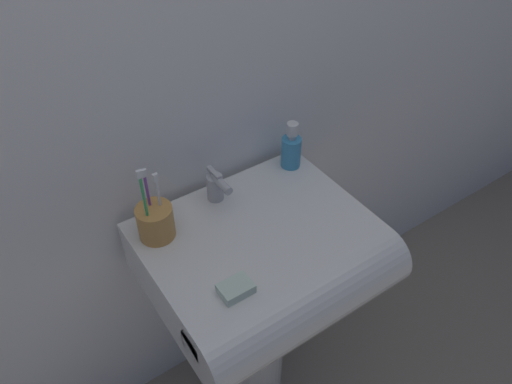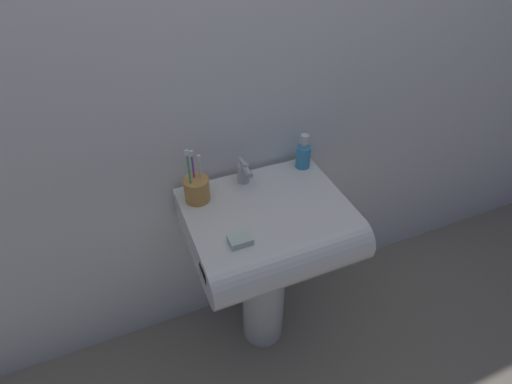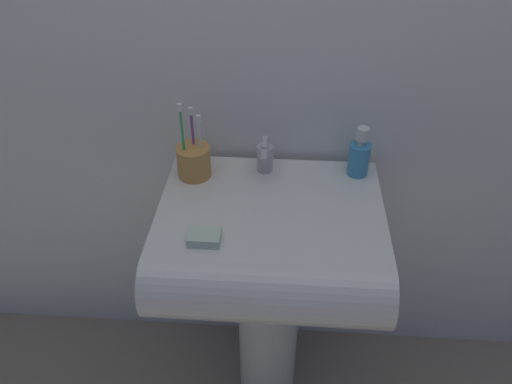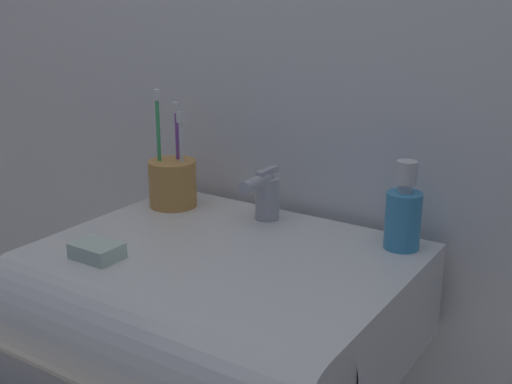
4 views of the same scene
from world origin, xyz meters
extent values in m
plane|color=gray|center=(0.00, 0.00, 0.00)|extent=(6.00, 6.00, 0.00)
cube|color=white|center=(0.00, 0.25, 1.20)|extent=(5.00, 0.05, 2.40)
cylinder|color=white|center=(0.00, 0.00, 0.32)|extent=(0.18, 0.18, 0.64)
cube|color=white|center=(0.00, 0.00, 0.72)|extent=(0.57, 0.41, 0.16)
cylinder|color=white|center=(0.00, -0.20, 0.72)|extent=(0.57, 0.16, 0.16)
cylinder|color=#B7B7BC|center=(-0.02, 0.15, 0.84)|extent=(0.04, 0.04, 0.08)
cylinder|color=#B7B7BC|center=(-0.02, 0.11, 0.88)|extent=(0.02, 0.07, 0.02)
cube|color=#B7B7BC|center=(-0.02, 0.15, 0.89)|extent=(0.01, 0.06, 0.01)
cylinder|color=#D19347|center=(-0.21, 0.11, 0.85)|extent=(0.09, 0.09, 0.09)
cylinder|color=#3FB266|center=(-0.23, 0.10, 0.91)|extent=(0.01, 0.01, 0.19)
cube|color=white|center=(-0.23, 0.10, 1.01)|extent=(0.01, 0.01, 0.02)
cylinder|color=white|center=(-0.19, 0.12, 0.89)|extent=(0.01, 0.01, 0.15)
cube|color=white|center=(-0.19, 0.12, 0.97)|extent=(0.01, 0.01, 0.02)
cylinder|color=purple|center=(-0.21, 0.13, 0.90)|extent=(0.01, 0.01, 0.16)
cube|color=white|center=(-0.21, 0.13, 0.99)|extent=(0.01, 0.01, 0.02)
cylinder|color=#3F99CC|center=(0.23, 0.15, 0.85)|extent=(0.06, 0.06, 0.09)
cylinder|color=silver|center=(0.23, 0.15, 0.90)|extent=(0.02, 0.02, 0.01)
cylinder|color=silver|center=(0.23, 0.15, 0.93)|extent=(0.03, 0.03, 0.04)
cube|color=silver|center=(-0.15, -0.14, 0.82)|extent=(0.07, 0.05, 0.02)
camera|label=1|loc=(-0.49, -0.73, 1.70)|focal=35.00mm
camera|label=2|loc=(-0.43, -0.97, 1.73)|focal=28.00mm
camera|label=3|loc=(0.03, -0.97, 1.60)|focal=35.00mm
camera|label=4|loc=(0.55, -0.77, 1.20)|focal=45.00mm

